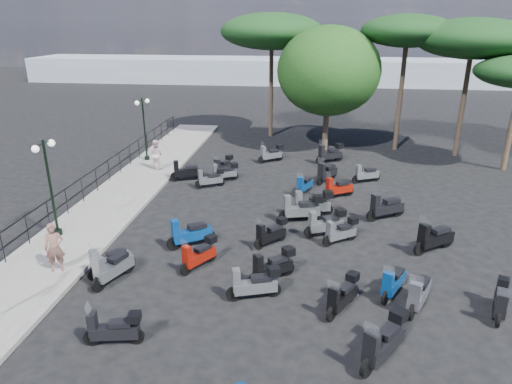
# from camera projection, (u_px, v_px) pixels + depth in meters

# --- Properties ---
(ground) EXTENTS (120.00, 120.00, 0.00)m
(ground) POSITION_uv_depth(u_px,v_px,m) (251.00, 235.00, 17.44)
(ground) COLOR black
(ground) RESTS_ON ground
(sidewalk) EXTENTS (3.00, 30.00, 0.15)m
(sidewalk) POSITION_uv_depth(u_px,v_px,m) (120.00, 197.00, 20.95)
(sidewalk) COLOR slate
(sidewalk) RESTS_ON ground
(railing) EXTENTS (0.04, 26.04, 1.10)m
(railing) POSITION_uv_depth(u_px,v_px,m) (89.00, 180.00, 20.63)
(railing) COLOR black
(railing) RESTS_ON sidewalk
(lamp_post_1) EXTENTS (0.37, 1.07, 3.67)m
(lamp_post_1) POSITION_uv_depth(u_px,v_px,m) (50.00, 182.00, 16.39)
(lamp_post_1) COLOR black
(lamp_post_1) RESTS_ON sidewalk
(lamp_post_2) EXTENTS (0.56, 0.98, 3.53)m
(lamp_post_2) POSITION_uv_depth(u_px,v_px,m) (144.00, 125.00, 25.57)
(lamp_post_2) COLOR black
(lamp_post_2) RESTS_ON sidewalk
(woman) EXTENTS (0.70, 0.59, 1.63)m
(woman) POSITION_uv_depth(u_px,v_px,m) (54.00, 248.00, 14.43)
(woman) COLOR brown
(woman) RESTS_ON sidewalk
(pedestrian_far) EXTENTS (0.90, 0.78, 1.60)m
(pedestrian_far) POSITION_uv_depth(u_px,v_px,m) (156.00, 154.00, 24.40)
(pedestrian_far) COLOR beige
(pedestrian_far) RESTS_ON sidewalk
(scooter_0) EXTENTS (1.53, 0.54, 1.22)m
(scooter_0) POSITION_uv_depth(u_px,v_px,m) (114.00, 329.00, 11.42)
(scooter_0) COLOR black
(scooter_0) RESTS_ON ground
(scooter_1) EXTENTS (1.12, 1.32, 1.30)m
(scooter_1) POSITION_uv_depth(u_px,v_px,m) (110.00, 262.00, 14.61)
(scooter_1) COLOR black
(scooter_1) RESTS_ON ground
(scooter_2) EXTENTS (0.87, 1.69, 1.41)m
(scooter_2) POSITION_uv_depth(u_px,v_px,m) (112.00, 268.00, 14.16)
(scooter_2) COLOR black
(scooter_2) RESTS_ON ground
(scooter_3) EXTENTS (1.57, 1.15, 1.46)m
(scooter_3) POSITION_uv_depth(u_px,v_px,m) (190.00, 234.00, 16.39)
(scooter_3) COLOR black
(scooter_3) RESTS_ON ground
(scooter_4) EXTENTS (1.37, 0.87, 1.19)m
(scooter_4) POSITION_uv_depth(u_px,v_px,m) (210.00, 179.00, 22.22)
(scooter_4) COLOR black
(scooter_4) RESTS_ON ground
(scooter_5) EXTENTS (1.65, 0.82, 1.37)m
(scooter_5) POSITION_uv_depth(u_px,v_px,m) (186.00, 172.00, 23.16)
(scooter_5) COLOR black
(scooter_5) RESTS_ON ground
(scooter_7) EXTENTS (1.60, 0.76, 1.31)m
(scooter_7) POSITION_uv_depth(u_px,v_px,m) (254.00, 284.00, 13.30)
(scooter_7) COLOR black
(scooter_7) RESTS_ON ground
(scooter_8) EXTENTS (0.99, 1.42, 1.27)m
(scooter_8) POSITION_uv_depth(u_px,v_px,m) (199.00, 255.00, 14.99)
(scooter_8) COLOR black
(scooter_8) RESTS_ON ground
(scooter_9) EXTENTS (1.13, 1.24, 1.22)m
(scooter_9) POSITION_uv_depth(u_px,v_px,m) (271.00, 234.00, 16.52)
(scooter_9) COLOR black
(scooter_9) RESTS_ON ground
(scooter_10) EXTENTS (0.88, 1.45, 1.25)m
(scooter_10) POSITION_uv_depth(u_px,v_px,m) (223.00, 166.00, 24.06)
(scooter_10) COLOR black
(scooter_10) RESTS_ON ground
(scooter_11) EXTENTS (1.39, 1.07, 1.28)m
(scooter_11) POSITION_uv_depth(u_px,v_px,m) (271.00, 154.00, 26.18)
(scooter_11) COLOR black
(scooter_11) RESTS_ON ground
(scooter_13) EXTENTS (0.97, 1.43, 1.27)m
(scooter_13) POSITION_uv_depth(u_px,v_px,m) (342.00, 296.00, 12.76)
(scooter_13) COLOR black
(scooter_13) RESTS_ON ground
(scooter_14) EXTENTS (1.39, 1.14, 1.31)m
(scooter_14) POSITION_uv_depth(u_px,v_px,m) (273.00, 266.00, 14.26)
(scooter_14) COLOR black
(scooter_14) RESTS_ON ground
(scooter_15) EXTENTS (1.80, 0.75, 1.45)m
(scooter_15) POSITION_uv_depth(u_px,v_px,m) (302.00, 209.00, 18.44)
(scooter_15) COLOR black
(scooter_15) RESTS_ON ground
(scooter_16) EXTENTS (0.79, 1.42, 1.21)m
(scooter_16) POSITION_uv_depth(u_px,v_px,m) (304.00, 185.00, 21.43)
(scooter_16) COLOR black
(scooter_16) RESTS_ON ground
(scooter_17) EXTENTS (1.05, 1.56, 1.41)m
(scooter_17) POSITION_uv_depth(u_px,v_px,m) (327.00, 173.00, 22.94)
(scooter_17) COLOR black
(scooter_17) RESTS_ON ground
(scooter_18) EXTENTS (1.25, 1.58, 1.47)m
(scooter_18) POSITION_uv_depth(u_px,v_px,m) (383.00, 342.00, 10.82)
(scooter_18) COLOR black
(scooter_18) RESTS_ON ground
(scooter_19) EXTENTS (0.91, 1.44, 1.27)m
(scooter_19) POSITION_uv_depth(u_px,v_px,m) (393.00, 283.00, 13.47)
(scooter_19) COLOR black
(scooter_19) RESTS_ON ground
(scooter_20) EXTENTS (1.59, 0.91, 1.35)m
(scooter_20) POSITION_uv_depth(u_px,v_px,m) (326.00, 224.00, 17.21)
(scooter_20) COLOR black
(scooter_20) RESTS_ON ground
(scooter_21) EXTENTS (1.31, 1.00, 1.20)m
(scooter_21) POSITION_uv_depth(u_px,v_px,m) (341.00, 232.00, 16.67)
(scooter_21) COLOR black
(scooter_21) RESTS_ON ground
(scooter_22) EXTENTS (1.45, 0.95, 1.30)m
(scooter_22) POSITION_uv_depth(u_px,v_px,m) (338.00, 188.00, 20.95)
(scooter_22) COLOR black
(scooter_22) RESTS_ON ground
(scooter_23) EXTENTS (1.56, 1.09, 1.40)m
(scooter_23) POSITION_uv_depth(u_px,v_px,m) (330.00, 154.00, 26.06)
(scooter_23) COLOR black
(scooter_23) RESTS_ON ground
(scooter_25) EXTENTS (0.74, 1.43, 1.19)m
(scooter_25) POSITION_uv_depth(u_px,v_px,m) (501.00, 301.00, 12.57)
(scooter_25) COLOR black
(scooter_25) RESTS_ON ground
(scooter_26) EXTENTS (0.93, 1.61, 1.38)m
(scooter_26) POSITION_uv_depth(u_px,v_px,m) (419.00, 294.00, 12.85)
(scooter_26) COLOR black
(scooter_26) RESTS_ON ground
(scooter_27) EXTENTS (1.59, 1.18, 1.48)m
(scooter_27) POSITION_uv_depth(u_px,v_px,m) (434.00, 238.00, 16.04)
(scooter_27) COLOR black
(scooter_27) RESTS_ON ground
(scooter_28) EXTENTS (1.64, 1.07, 1.47)m
(scooter_28) POSITION_uv_depth(u_px,v_px,m) (385.00, 208.00, 18.67)
(scooter_28) COLOR black
(scooter_28) RESTS_ON ground
(scooter_29) EXTENTS (1.44, 0.79, 1.22)m
(scooter_29) POSITION_uv_depth(u_px,v_px,m) (366.00, 174.00, 22.93)
(scooter_29) COLOR black
(scooter_29) RESTS_ON ground
(scooter_30) EXTENTS (1.80, 0.75, 1.45)m
(scooter_30) POSITION_uv_depth(u_px,v_px,m) (312.00, 204.00, 18.90)
(scooter_30) COLOR black
(scooter_30) RESTS_ON ground
(scooter_31) EXTENTS (1.37, 0.87, 1.19)m
(scooter_31) POSITION_uv_depth(u_px,v_px,m) (225.00, 172.00, 23.13)
(scooter_31) COLOR black
(scooter_31) RESTS_ON ground
(broadleaf_tree) EXTENTS (6.20, 6.20, 7.47)m
(broadleaf_tree) POSITION_uv_depth(u_px,v_px,m) (329.00, 71.00, 27.20)
(broadleaf_tree) COLOR #38281E
(broadleaf_tree) RESTS_ON ground
(pine_0) EXTENTS (5.41, 5.41, 8.05)m
(pine_0) POSITION_uv_depth(u_px,v_px,m) (408.00, 31.00, 26.39)
(pine_0) COLOR #38281E
(pine_0) RESTS_ON ground
(pine_1) EXTENTS (6.41, 6.41, 7.86)m
(pine_1) POSITION_uv_depth(u_px,v_px,m) (473.00, 39.00, 25.25)
(pine_1) COLOR #38281E
(pine_1) RESTS_ON ground
(pine_2) EXTENTS (6.76, 6.76, 8.18)m
(pine_2) POSITION_uv_depth(u_px,v_px,m) (272.00, 31.00, 29.79)
(pine_2) COLOR #38281E
(pine_2) RESTS_ON ground
(distant_hills) EXTENTS (70.00, 8.00, 3.00)m
(distant_hills) POSITION_uv_depth(u_px,v_px,m) (298.00, 71.00, 58.64)
(distant_hills) COLOR gray
(distant_hills) RESTS_ON ground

